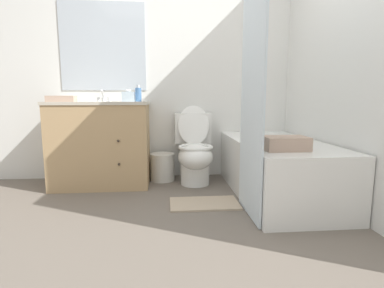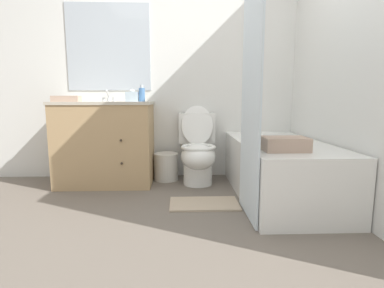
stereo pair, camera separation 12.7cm
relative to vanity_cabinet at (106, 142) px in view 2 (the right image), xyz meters
name	(u,v)px [view 2 (the right image)]	position (x,y,z in m)	size (l,w,h in m)	color
ground_plane	(183,249)	(0.79, -1.45, -0.44)	(14.00, 14.00, 0.00)	#6B6056
wall_back	(180,66)	(0.78, 0.31, 0.81)	(8.00, 0.06, 2.50)	silver
wall_right	(336,56)	(2.09, -0.58, 0.81)	(0.05, 2.74, 2.50)	silver
vanity_cabinet	(106,142)	(0.00, 0.00, 0.00)	(0.97, 0.61, 0.86)	tan
sink_faucet	(109,98)	(0.00, 0.19, 0.46)	(0.14, 0.12, 0.12)	silver
toilet	(198,151)	(0.96, -0.04, -0.09)	(0.40, 0.63, 0.82)	white
bathtub	(279,169)	(1.68, -0.50, -0.18)	(0.75, 1.58, 0.51)	white
shower_curtain	(251,80)	(1.29, -0.95, 0.59)	(0.01, 0.57, 2.04)	silver
wastebasket	(166,167)	(0.62, 0.10, -0.29)	(0.26, 0.26, 0.30)	silver
tissue_box	(132,96)	(0.29, -0.02, 0.47)	(0.12, 0.13, 0.12)	silver
soap_dispenser	(142,94)	(0.39, -0.03, 0.50)	(0.06, 0.06, 0.17)	#4C7AB2
hand_towel_folded	(66,99)	(-0.32, -0.18, 0.45)	(0.26, 0.13, 0.06)	tan
bath_towel_folded	(285,144)	(1.56, -0.97, 0.12)	(0.33, 0.22, 0.10)	tan
bath_mat	(204,204)	(0.98, -0.70, -0.43)	(0.58, 0.34, 0.02)	tan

